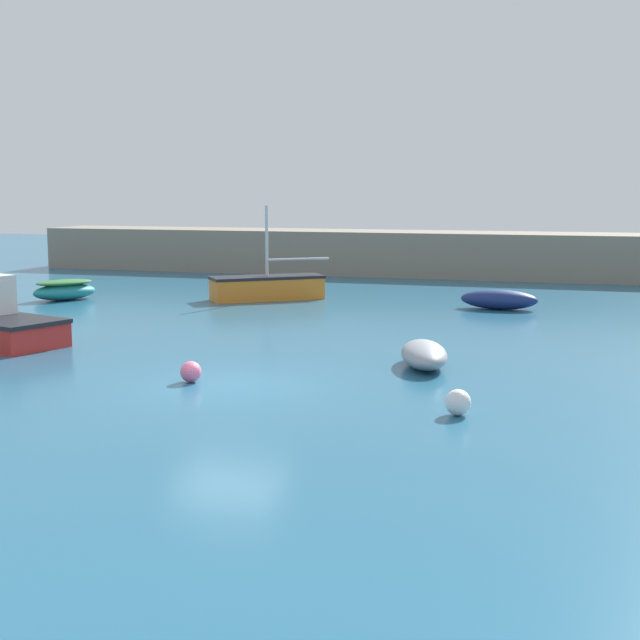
# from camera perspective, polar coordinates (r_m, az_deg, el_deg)

# --- Properties ---
(ground_plane) EXTENTS (120.00, 120.00, 0.20)m
(ground_plane) POSITION_cam_1_polar(r_m,az_deg,el_deg) (20.70, -5.86, -4.51)
(ground_plane) COLOR #235B7A
(harbor_breakwater) EXTENTS (44.06, 3.91, 2.31)m
(harbor_breakwater) POSITION_cam_1_polar(r_m,az_deg,el_deg) (47.19, 7.29, 4.22)
(harbor_breakwater) COLOR gray
(harbor_breakwater) RESTS_ON ground_plane
(open_tender_yellow) EXTENTS (1.86, 2.91, 0.66)m
(open_tender_yellow) POSITION_cam_1_polar(r_m,az_deg,el_deg) (22.85, 6.67, -2.20)
(open_tender_yellow) COLOR gray
(open_tender_yellow) RESTS_ON ground_plane
(rowboat_with_red_cover) EXTENTS (2.53, 2.90, 0.84)m
(rowboat_with_red_cover) POSITION_cam_1_polar(r_m,az_deg,el_deg) (37.97, -16.04, 1.87)
(rowboat_with_red_cover) COLOR teal
(rowboat_with_red_cover) RESTS_ON ground_plane
(rowboat_white_midwater) EXTENTS (2.97, 1.31, 0.75)m
(rowboat_white_midwater) POSITION_cam_1_polar(r_m,az_deg,el_deg) (34.33, 11.38, 1.29)
(rowboat_white_midwater) COLOR navy
(rowboat_white_midwater) RESTS_ON ground_plane
(sailboat_short_mast) EXTENTS (4.59, 3.98, 3.85)m
(sailboat_short_mast) POSITION_cam_1_polar(r_m,az_deg,el_deg) (36.72, -3.40, 2.11)
(sailboat_short_mast) COLOR orange
(sailboat_short_mast) RESTS_ON ground_plane
(mooring_buoy_pink) EXTENTS (0.50, 0.50, 0.50)m
(mooring_buoy_pink) POSITION_cam_1_polar(r_m,az_deg,el_deg) (21.16, -8.27, -3.30)
(mooring_buoy_pink) COLOR #EA668C
(mooring_buoy_pink) RESTS_ON ground_plane
(mooring_buoy_white) EXTENTS (0.53, 0.53, 0.53)m
(mooring_buoy_white) POSITION_cam_1_polar(r_m,az_deg,el_deg) (18.11, 8.82, -5.24)
(mooring_buoy_white) COLOR white
(mooring_buoy_white) RESTS_ON ground_plane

